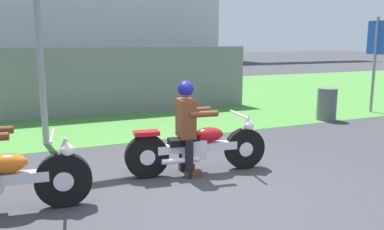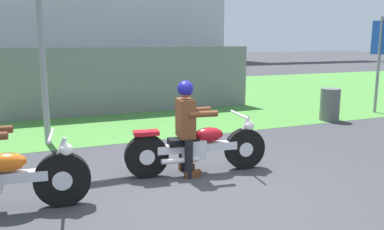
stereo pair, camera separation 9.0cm
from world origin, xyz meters
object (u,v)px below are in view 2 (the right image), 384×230
motorcycle_lead (198,148)px  rider_lead (187,120)px  sign_banner (380,50)px  trash_can (330,105)px

motorcycle_lead → rider_lead: size_ratio=1.54×
rider_lead → sign_banner: size_ratio=0.54×
rider_lead → sign_banner: (6.80, 2.74, 0.91)m
motorcycle_lead → rider_lead: (-0.17, 0.02, 0.43)m
rider_lead → trash_can: bearing=33.6°
motorcycle_lead → sign_banner: (6.63, 2.76, 1.33)m
motorcycle_lead → sign_banner: size_ratio=0.83×
motorcycle_lead → sign_banner: sign_banner is taller
motorcycle_lead → rider_lead: bearing=179.2°
rider_lead → trash_can: (4.82, 2.35, -0.41)m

